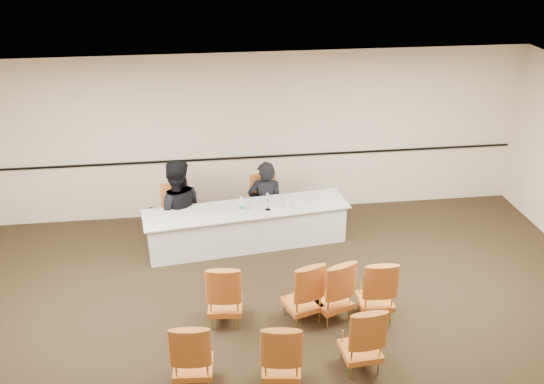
{
  "coord_description": "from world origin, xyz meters",
  "views": [
    {
      "loc": [
        -1.0,
        -6.21,
        5.22
      ],
      "look_at": [
        0.17,
        2.6,
        1.03
      ],
      "focal_mm": 40.0,
      "sensor_mm": 36.0,
      "label": 1
    }
  ],
  "objects_px": {
    "panelist_main": "(266,207)",
    "aud_chair_back_right": "(361,336)",
    "coffee_cup": "(287,204)",
    "aud_chair_front_left": "(225,292)",
    "microphone": "(268,203)",
    "aud_chair_back_mid": "(281,352)",
    "aud_chair_front_mid": "(302,290)",
    "aud_chair_extra": "(376,288)",
    "panelist_main_chair": "(266,203)",
    "panelist_second": "(177,213)",
    "panelist_second_chair": "(177,213)",
    "panel_table": "(247,227)",
    "aud_chair_front_right": "(332,288)",
    "water_bottle": "(241,204)",
    "drinking_glass": "(256,208)",
    "aud_chair_back_left": "(192,352)"
  },
  "relations": [
    {
      "from": "aud_chair_back_left",
      "to": "microphone",
      "type": "bearing_deg",
      "value": 72.28
    },
    {
      "from": "aud_chair_extra",
      "to": "aud_chair_back_left",
      "type": "bearing_deg",
      "value": -156.06
    },
    {
      "from": "drinking_glass",
      "to": "panel_table",
      "type": "bearing_deg",
      "value": 147.97
    },
    {
      "from": "panelist_main_chair",
      "to": "panel_table",
      "type": "bearing_deg",
      "value": -131.09
    },
    {
      "from": "panelist_main_chair",
      "to": "aud_chair_front_mid",
      "type": "distance_m",
      "value": 2.73
    },
    {
      "from": "aud_chair_back_mid",
      "to": "aud_chair_front_mid",
      "type": "bearing_deg",
      "value": 77.76
    },
    {
      "from": "drinking_glass",
      "to": "aud_chair_back_left",
      "type": "bearing_deg",
      "value": -109.24
    },
    {
      "from": "panelist_main",
      "to": "aud_chair_front_left",
      "type": "bearing_deg",
      "value": 76.96
    },
    {
      "from": "water_bottle",
      "to": "aud_chair_front_left",
      "type": "distance_m",
      "value": 2.07
    },
    {
      "from": "panel_table",
      "to": "aud_chair_front_mid",
      "type": "bearing_deg",
      "value": -82.6
    },
    {
      "from": "aud_chair_back_right",
      "to": "aud_chair_extra",
      "type": "bearing_deg",
      "value": 59.76
    },
    {
      "from": "microphone",
      "to": "panelist_main_chair",
      "type": "bearing_deg",
      "value": 91.78
    },
    {
      "from": "panelist_second",
      "to": "aud_chair_back_mid",
      "type": "height_order",
      "value": "panelist_second"
    },
    {
      "from": "microphone",
      "to": "aud_chair_front_mid",
      "type": "relative_size",
      "value": 0.27
    },
    {
      "from": "panelist_second",
      "to": "aud_chair_extra",
      "type": "height_order",
      "value": "panelist_second"
    },
    {
      "from": "microphone",
      "to": "aud_chair_back_mid",
      "type": "relative_size",
      "value": 0.27
    },
    {
      "from": "panel_table",
      "to": "aud_chair_front_mid",
      "type": "distance_m",
      "value": 2.23
    },
    {
      "from": "water_bottle",
      "to": "aud_chair_front_right",
      "type": "xyz_separation_m",
      "value": [
        1.07,
        -2.1,
        -0.33
      ]
    },
    {
      "from": "panel_table",
      "to": "panelist_second_chair",
      "type": "bearing_deg",
      "value": 154.7
    },
    {
      "from": "coffee_cup",
      "to": "aud_chair_back_mid",
      "type": "height_order",
      "value": "aud_chair_back_mid"
    },
    {
      "from": "panelist_second",
      "to": "aud_chair_front_right",
      "type": "bearing_deg",
      "value": 126.42
    },
    {
      "from": "water_bottle",
      "to": "coffee_cup",
      "type": "distance_m",
      "value": 0.77
    },
    {
      "from": "aud_chair_back_mid",
      "to": "aud_chair_front_right",
      "type": "bearing_deg",
      "value": 62.68
    },
    {
      "from": "panelist_main_chair",
      "to": "microphone",
      "type": "distance_m",
      "value": 0.76
    },
    {
      "from": "drinking_glass",
      "to": "aud_chair_back_mid",
      "type": "relative_size",
      "value": 0.11
    },
    {
      "from": "panelist_main_chair",
      "to": "aud_chair_back_mid",
      "type": "bearing_deg",
      "value": -101.49
    },
    {
      "from": "panelist_main_chair",
      "to": "drinking_glass",
      "type": "distance_m",
      "value": 0.75
    },
    {
      "from": "microphone",
      "to": "drinking_glass",
      "type": "distance_m",
      "value": 0.21
    },
    {
      "from": "panelist_main_chair",
      "to": "aud_chair_front_left",
      "type": "distance_m",
      "value": 2.79
    },
    {
      "from": "aud_chair_front_right",
      "to": "panelist_main_chair",
      "type": "bearing_deg",
      "value": 81.24
    },
    {
      "from": "panelist_main_chair",
      "to": "microphone",
      "type": "height_order",
      "value": "panelist_main_chair"
    },
    {
      "from": "panelist_second_chair",
      "to": "aud_chair_back_left",
      "type": "xyz_separation_m",
      "value": [
        0.21,
        -3.61,
        0.0
      ]
    },
    {
      "from": "aud_chair_back_right",
      "to": "drinking_glass",
      "type": "bearing_deg",
      "value": 102.55
    },
    {
      "from": "water_bottle",
      "to": "drinking_glass",
      "type": "relative_size",
      "value": 2.54
    },
    {
      "from": "panelist_main_chair",
      "to": "drinking_glass",
      "type": "height_order",
      "value": "panelist_main_chair"
    },
    {
      "from": "panelist_second",
      "to": "panelist_second_chair",
      "type": "xyz_separation_m",
      "value": [
        0.0,
        0.0,
        -0.01
      ]
    },
    {
      "from": "coffee_cup",
      "to": "aud_chair_front_left",
      "type": "relative_size",
      "value": 0.14
    },
    {
      "from": "panelist_second",
      "to": "microphone",
      "type": "xyz_separation_m",
      "value": [
        1.5,
        -0.49,
        0.32
      ]
    },
    {
      "from": "drinking_glass",
      "to": "aud_chair_back_mid",
      "type": "xyz_separation_m",
      "value": [
        -0.06,
        -3.29,
        -0.26
      ]
    },
    {
      "from": "panelist_main_chair",
      "to": "coffee_cup",
      "type": "distance_m",
      "value": 0.76
    },
    {
      "from": "panelist_second_chair",
      "to": "drinking_glass",
      "type": "bearing_deg",
      "value": -26.99
    },
    {
      "from": "microphone",
      "to": "coffee_cup",
      "type": "distance_m",
      "value": 0.34
    },
    {
      "from": "aud_chair_extra",
      "to": "aud_chair_front_left",
      "type": "bearing_deg",
      "value": 177.84
    },
    {
      "from": "panelist_main",
      "to": "aud_chair_back_right",
      "type": "bearing_deg",
      "value": 106.12
    },
    {
      "from": "panelist_main",
      "to": "water_bottle",
      "type": "xyz_separation_m",
      "value": [
        -0.48,
        -0.64,
        0.41
      ]
    },
    {
      "from": "aud_chair_front_mid",
      "to": "aud_chair_extra",
      "type": "height_order",
      "value": "same"
    },
    {
      "from": "aud_chair_back_mid",
      "to": "aud_chair_extra",
      "type": "relative_size",
      "value": 1.0
    },
    {
      "from": "panelist_second",
      "to": "microphone",
      "type": "height_order",
      "value": "panelist_second"
    },
    {
      "from": "drinking_glass",
      "to": "aud_chair_front_right",
      "type": "height_order",
      "value": "aud_chair_front_right"
    },
    {
      "from": "panel_table",
      "to": "panelist_main",
      "type": "height_order",
      "value": "panelist_main"
    }
  ]
}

